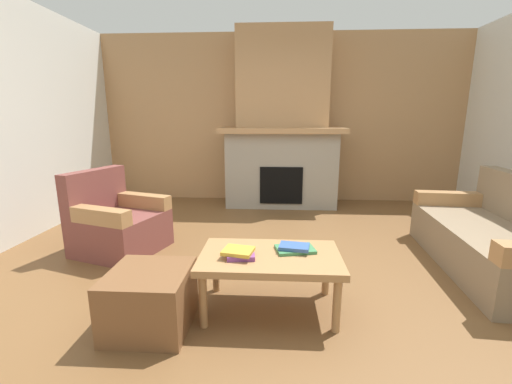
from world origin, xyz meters
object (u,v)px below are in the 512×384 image
Objects in this scene: armchair at (117,223)px; fireplace at (282,132)px; couch at (498,240)px; coffee_table at (270,261)px; ottoman at (150,299)px.

fireplace is at bearing 49.76° from armchair.
couch is at bearing -3.86° from armchair.
fireplace is 3.19m from coffee_table.
ottoman is (0.83, -1.29, -0.09)m from armchair.
coffee_table is at bearing -32.37° from armchair.
fireplace is 2.70× the size of coffee_table.
couch is 2.22m from coffee_table.
coffee_table is 1.92× the size of ottoman.
armchair is at bearing 147.63° from coffee_table.
fireplace is 5.19× the size of ottoman.
couch is 3.05m from ottoman.
coffee_table is at bearing -92.26° from fireplace.
couch and armchair have the same top height.
armchair is 1.84× the size of ottoman.
coffee_table is (-2.08, -0.78, 0.09)m from couch.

